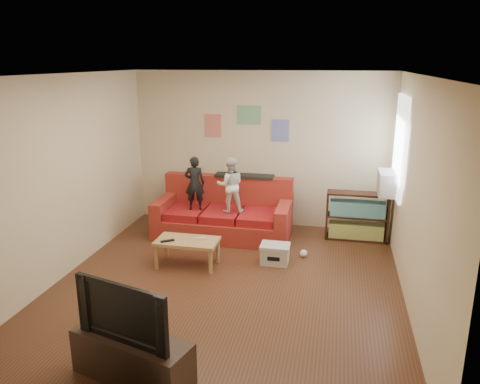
% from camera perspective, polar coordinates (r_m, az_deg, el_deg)
% --- Properties ---
extents(room_shell, '(4.52, 5.02, 2.72)m').
position_cam_1_polar(room_shell, '(5.84, -1.63, 0.74)').
color(room_shell, '#55311D').
rests_on(room_shell, ground).
extents(sofa, '(2.24, 1.03, 0.98)m').
position_cam_1_polar(sofa, '(7.91, -1.92, -2.91)').
color(sofa, '#A02B21').
rests_on(sofa, ground).
extents(child_a, '(0.36, 0.27, 0.90)m').
position_cam_1_polar(child_a, '(7.70, -5.55, 1.06)').
color(child_a, black).
rests_on(child_a, sofa).
extents(child_b, '(0.52, 0.45, 0.90)m').
position_cam_1_polar(child_b, '(7.54, -1.19, 0.85)').
color(child_b, white).
rests_on(child_b, sofa).
extents(coffee_table, '(0.88, 0.49, 0.40)m').
position_cam_1_polar(coffee_table, '(6.75, -6.46, -6.26)').
color(coffee_table, tan).
rests_on(coffee_table, ground).
extents(remote, '(0.19, 0.15, 0.02)m').
position_cam_1_polar(remote, '(6.70, -8.84, -5.91)').
color(remote, black).
rests_on(remote, coffee_table).
extents(game_controller, '(0.14, 0.07, 0.03)m').
position_cam_1_polar(game_controller, '(6.71, -4.71, -5.70)').
color(game_controller, silver).
rests_on(game_controller, coffee_table).
extents(bookshelf, '(1.00, 0.30, 0.80)m').
position_cam_1_polar(bookshelf, '(7.92, 14.03, -3.17)').
color(bookshelf, black).
rests_on(bookshelf, ground).
extents(window, '(0.04, 1.08, 1.48)m').
position_cam_1_polar(window, '(7.29, 18.88, 5.26)').
color(window, white).
rests_on(window, room_shell).
extents(ac_unit, '(0.28, 0.55, 0.35)m').
position_cam_1_polar(ac_unit, '(7.39, 17.58, 1.06)').
color(ac_unit, '#B7B2A3').
rests_on(ac_unit, window).
extents(artwork_left, '(0.30, 0.01, 0.40)m').
position_cam_1_polar(artwork_left, '(8.33, -3.35, 8.07)').
color(artwork_left, '#D87266').
rests_on(artwork_left, room_shell).
extents(artwork_center, '(0.42, 0.01, 0.32)m').
position_cam_1_polar(artwork_center, '(8.16, 1.10, 9.35)').
color(artwork_center, '#72B27F').
rests_on(artwork_center, room_shell).
extents(artwork_right, '(0.30, 0.01, 0.38)m').
position_cam_1_polar(artwork_right, '(8.11, 4.94, 7.47)').
color(artwork_right, '#727FCC').
rests_on(artwork_right, room_shell).
extents(file_box, '(0.42, 0.32, 0.29)m').
position_cam_1_polar(file_box, '(6.89, 4.28, -7.51)').
color(file_box, silver).
rests_on(file_box, ground).
extents(tv_stand, '(1.23, 0.70, 0.44)m').
position_cam_1_polar(tv_stand, '(4.68, -12.99, -19.08)').
color(tv_stand, '#3F2D25').
rests_on(tv_stand, ground).
extents(television, '(0.99, 0.40, 0.57)m').
position_cam_1_polar(television, '(4.42, -13.41, -13.68)').
color(television, black).
rests_on(television, tv_stand).
extents(tissue, '(0.14, 0.14, 0.11)m').
position_cam_1_polar(tissue, '(7.17, 7.77, -7.42)').
color(tissue, white).
rests_on(tissue, ground).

